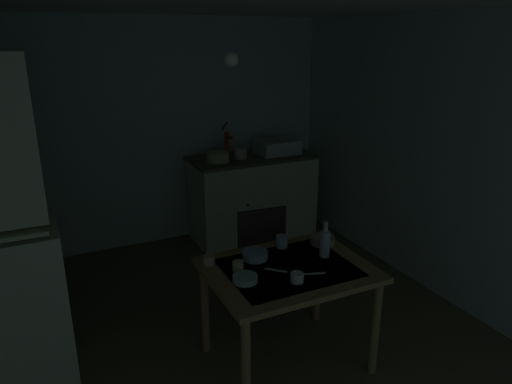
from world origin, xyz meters
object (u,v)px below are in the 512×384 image
glass_bottle (325,243)px  hand_pump (227,142)px  chair_far_side (257,258)px  serving_bowl_wide (322,240)px  sink_basin (277,146)px  dining_table (288,280)px  mixing_bowl_counter (218,157)px  teacup_cream (209,260)px

glass_bottle → hand_pump: bearing=85.9°
chair_far_side → serving_bowl_wide: 0.59m
sink_basin → glass_bottle: bearing=-109.5°
serving_bowl_wide → glass_bottle: (-0.10, -0.18, 0.07)m
chair_far_side → sink_basin: bearing=56.7°
chair_far_side → glass_bottle: (0.23, -0.60, 0.33)m
chair_far_side → serving_bowl_wide: bearing=-52.4°
dining_table → glass_bottle: (0.30, 0.04, 0.19)m
sink_basin → chair_far_side: sink_basin is taller
hand_pump → chair_far_side: hand_pump is taller
serving_bowl_wide → sink_basin: bearing=71.5°
sink_basin → glass_bottle: size_ratio=1.75×
hand_pump → dining_table: 2.22m
glass_bottle → dining_table: bearing=-172.7°
chair_far_side → serving_bowl_wide: chair_far_side is taller
glass_bottle → mixing_bowl_counter: bearing=89.9°
chair_far_side → serving_bowl_wide: (0.32, -0.42, 0.26)m
hand_pump → mixing_bowl_counter: 0.21m
hand_pump → teacup_cream: (-0.90, -1.86, -0.33)m
teacup_cream → sink_basin: bearing=50.9°
dining_table → serving_bowl_wide: serving_bowl_wide is taller
serving_bowl_wide → teacup_cream: 0.85m
dining_table → serving_bowl_wide: 0.47m
mixing_bowl_counter → chair_far_side: bearing=-99.3°
dining_table → chair_far_side: (0.08, 0.64, -0.14)m
mixing_bowl_counter → glass_bottle: 2.00m
sink_basin → serving_bowl_wide: size_ratio=2.50×
dining_table → teacup_cream: 0.54m
mixing_bowl_counter → dining_table: size_ratio=0.22×
hand_pump → serving_bowl_wide: (-0.05, -1.91, -0.34)m
teacup_cream → glass_bottle: bearing=-16.8°
chair_far_side → glass_bottle: size_ratio=3.72×
serving_bowl_wide → glass_bottle: glass_bottle is taller
sink_basin → teacup_cream: (-1.48, -1.82, -0.24)m
hand_pump → teacup_cream: size_ratio=5.04×
sink_basin → dining_table: size_ratio=0.42×
dining_table → serving_bowl_wide: size_ratio=5.97×
chair_far_side → teacup_cream: bearing=-145.0°
dining_table → chair_far_side: bearing=83.1°
dining_table → sink_basin: bearing=63.7°
teacup_cream → dining_table: bearing=-30.7°
sink_basin → glass_bottle: sink_basin is taller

